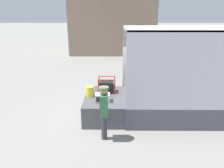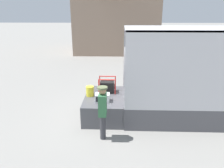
{
  "view_description": "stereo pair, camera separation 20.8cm",
  "coord_description": "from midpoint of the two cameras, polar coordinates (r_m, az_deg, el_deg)",
  "views": [
    {
      "loc": [
        -0.38,
        -7.84,
        3.85
      ],
      "look_at": [
        -0.44,
        -0.2,
        1.34
      ],
      "focal_mm": 35.0,
      "sensor_mm": 36.0,
      "label": 1
    },
    {
      "loc": [
        -0.17,
        -7.84,
        3.85
      ],
      "look_at": [
        -0.44,
        -0.2,
        1.34
      ],
      "focal_mm": 35.0,
      "sensor_mm": 36.0,
      "label": 2
    }
  ],
  "objects": [
    {
      "name": "orange_bucket",
      "position": [
        8.4,
        -6.54,
        -1.91
      ],
      "size": [
        0.3,
        0.3,
        0.38
      ],
      "color": "yellow",
      "rests_on": "tailgate_deck"
    },
    {
      "name": "microwave",
      "position": [
        7.89,
        -3.23,
        -3.57
      ],
      "size": [
        0.52,
        0.38,
        0.28
      ],
      "color": "white",
      "rests_on": "tailgate_deck"
    },
    {
      "name": "portable_generator",
      "position": [
        8.75,
        -1.91,
        -0.71
      ],
      "size": [
        0.68,
        0.52,
        0.61
      ],
      "color": "black",
      "rests_on": "tailgate_deck"
    },
    {
      "name": "box_truck",
      "position": [
        9.25,
        26.37,
        -1.42
      ],
      "size": [
        6.26,
        2.5,
        3.35
      ],
      "color": "silver",
      "rests_on": "ground"
    },
    {
      "name": "house_backdrop",
      "position": [
        23.49,
        -0.12,
        19.5
      ],
      "size": [
        8.33,
        7.78,
        8.6
      ],
      "color": "gray",
      "rests_on": "ground"
    },
    {
      "name": "ground_plane",
      "position": [
        8.74,
        2.25,
        -7.96
      ],
      "size": [
        160.0,
        160.0,
        0.0
      ],
      "primitive_type": "plane",
      "color": "gray"
    },
    {
      "name": "tailgate_deck",
      "position": [
        8.58,
        -2.7,
        -5.58
      ],
      "size": [
        1.49,
        2.37,
        0.79
      ],
      "primitive_type": "cube",
      "color": "#4C4C51",
      "rests_on": "ground"
    },
    {
      "name": "worker_person",
      "position": [
        6.71,
        -3.01,
        -6.21
      ],
      "size": [
        0.31,
        0.44,
        1.75
      ],
      "color": "#38383D",
      "rests_on": "ground"
    }
  ]
}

